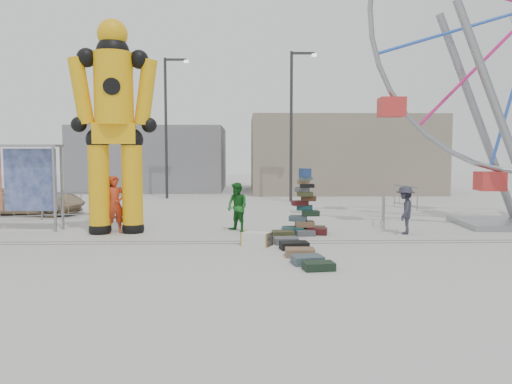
{
  "coord_description": "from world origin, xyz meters",
  "views": [
    {
      "loc": [
        0.51,
        -13.83,
        2.68
      ],
      "look_at": [
        0.88,
        2.62,
        1.36
      ],
      "focal_mm": 35.0,
      "sensor_mm": 36.0,
      "label": 1
    }
  ],
  "objects_px": {
    "crash_test_dummy": "(114,118)",
    "barricade_dummy_b": "(68,205)",
    "barricade_wheel_front": "(383,210)",
    "suitcase_tower": "(304,215)",
    "barricade_wheel_back": "(405,197)",
    "pedestrian_green": "(237,207)",
    "lamp_post_right": "(293,118)",
    "pedestrian_black": "(111,200)",
    "banner_scaffold": "(2,166)",
    "pedestrian_grey": "(405,210)",
    "parked_suv": "(31,200)",
    "steamer_trunk": "(257,239)",
    "barricade_dummy_c": "(114,209)",
    "barricade_dummy_a": "(14,207)",
    "lamp_post_left": "(168,120)",
    "pedestrian_red": "(115,204)"
  },
  "relations": [
    {
      "from": "barricade_wheel_back",
      "to": "pedestrian_grey",
      "type": "distance_m",
      "value": 7.79
    },
    {
      "from": "steamer_trunk",
      "to": "barricade_dummy_c",
      "type": "height_order",
      "value": "barricade_dummy_c"
    },
    {
      "from": "suitcase_tower",
      "to": "pedestrian_red",
      "type": "xyz_separation_m",
      "value": [
        -6.25,
        0.24,
        0.35
      ]
    },
    {
      "from": "barricade_wheel_front",
      "to": "lamp_post_left",
      "type": "bearing_deg",
      "value": 55.68
    },
    {
      "from": "banner_scaffold",
      "to": "pedestrian_black",
      "type": "xyz_separation_m",
      "value": [
        2.88,
        2.89,
        -1.44
      ]
    },
    {
      "from": "suitcase_tower",
      "to": "barricade_dummy_b",
      "type": "distance_m",
      "value": 9.8
    },
    {
      "from": "crash_test_dummy",
      "to": "barricade_wheel_front",
      "type": "bearing_deg",
      "value": 0.98
    },
    {
      "from": "lamp_post_right",
      "to": "pedestrian_green",
      "type": "height_order",
      "value": "lamp_post_right"
    },
    {
      "from": "barricade_wheel_back",
      "to": "parked_suv",
      "type": "distance_m",
      "value": 16.94
    },
    {
      "from": "suitcase_tower",
      "to": "barricade_dummy_a",
      "type": "relative_size",
      "value": 1.08
    },
    {
      "from": "suitcase_tower",
      "to": "barricade_wheel_back",
      "type": "distance_m",
      "value": 9.22
    },
    {
      "from": "suitcase_tower",
      "to": "parked_suv",
      "type": "height_order",
      "value": "suitcase_tower"
    },
    {
      "from": "pedestrian_black",
      "to": "pedestrian_green",
      "type": "bearing_deg",
      "value": -179.4
    },
    {
      "from": "pedestrian_red",
      "to": "parked_suv",
      "type": "xyz_separation_m",
      "value": [
        -4.88,
        5.02,
        -0.33
      ]
    },
    {
      "from": "pedestrian_green",
      "to": "lamp_post_right",
      "type": "bearing_deg",
      "value": 119.19
    },
    {
      "from": "barricade_dummy_a",
      "to": "barricade_wheel_back",
      "type": "height_order",
      "value": "same"
    },
    {
      "from": "suitcase_tower",
      "to": "banner_scaffold",
      "type": "bearing_deg",
      "value": 178.59
    },
    {
      "from": "steamer_trunk",
      "to": "pedestrian_green",
      "type": "relative_size",
      "value": 0.5
    },
    {
      "from": "banner_scaffold",
      "to": "pedestrian_grey",
      "type": "relative_size",
      "value": 2.59
    },
    {
      "from": "crash_test_dummy",
      "to": "barricade_dummy_b",
      "type": "distance_m",
      "value": 5.59
    },
    {
      "from": "steamer_trunk",
      "to": "pedestrian_grey",
      "type": "xyz_separation_m",
      "value": [
        4.9,
        1.91,
        0.6
      ]
    },
    {
      "from": "suitcase_tower",
      "to": "parked_suv",
      "type": "bearing_deg",
      "value": 158.58
    },
    {
      "from": "barricade_wheel_back",
      "to": "pedestrian_green",
      "type": "height_order",
      "value": "pedestrian_green"
    },
    {
      "from": "lamp_post_left",
      "to": "barricade_wheel_back",
      "type": "relative_size",
      "value": 4.0
    },
    {
      "from": "barricade_dummy_b",
      "to": "barricade_dummy_c",
      "type": "bearing_deg",
      "value": -36.86
    },
    {
      "from": "barricade_dummy_c",
      "to": "banner_scaffold",
      "type": "bearing_deg",
      "value": -138.08
    },
    {
      "from": "lamp_post_right",
      "to": "pedestrian_black",
      "type": "bearing_deg",
      "value": -139.64
    },
    {
      "from": "pedestrian_grey",
      "to": "barricade_dummy_c",
      "type": "bearing_deg",
      "value": -81.95
    },
    {
      "from": "suitcase_tower",
      "to": "crash_test_dummy",
      "type": "relative_size",
      "value": 0.3
    },
    {
      "from": "pedestrian_green",
      "to": "pedestrian_red",
      "type": "bearing_deg",
      "value": -130.86
    },
    {
      "from": "steamer_trunk",
      "to": "pedestrian_black",
      "type": "relative_size",
      "value": 0.54
    },
    {
      "from": "barricade_wheel_front",
      "to": "barricade_dummy_c",
      "type": "bearing_deg",
      "value": 100.09
    },
    {
      "from": "barricade_dummy_c",
      "to": "barricade_dummy_b",
      "type": "bearing_deg",
      "value": 166.01
    },
    {
      "from": "pedestrian_grey",
      "to": "parked_suv",
      "type": "bearing_deg",
      "value": -87.48
    },
    {
      "from": "lamp_post_left",
      "to": "barricade_dummy_b",
      "type": "relative_size",
      "value": 4.0
    },
    {
      "from": "crash_test_dummy",
      "to": "barricade_dummy_b",
      "type": "height_order",
      "value": "crash_test_dummy"
    },
    {
      "from": "barricade_wheel_front",
      "to": "crash_test_dummy",
      "type": "bearing_deg",
      "value": 114.21
    },
    {
      "from": "barricade_dummy_c",
      "to": "parked_suv",
      "type": "distance_m",
      "value": 5.0
    },
    {
      "from": "suitcase_tower",
      "to": "pedestrian_green",
      "type": "bearing_deg",
      "value": 170.31
    },
    {
      "from": "pedestrian_black",
      "to": "pedestrian_grey",
      "type": "relative_size",
      "value": 0.97
    },
    {
      "from": "parked_suv",
      "to": "pedestrian_green",
      "type": "bearing_deg",
      "value": -112.68
    },
    {
      "from": "barricade_wheel_front",
      "to": "parked_suv",
      "type": "height_order",
      "value": "parked_suv"
    },
    {
      "from": "banner_scaffold",
      "to": "barricade_dummy_c",
      "type": "xyz_separation_m",
      "value": [
        3.32,
        1.64,
        -1.65
      ]
    },
    {
      "from": "crash_test_dummy",
      "to": "barricade_dummy_c",
      "type": "relative_size",
      "value": 3.58
    },
    {
      "from": "steamer_trunk",
      "to": "parked_suv",
      "type": "height_order",
      "value": "parked_suv"
    },
    {
      "from": "barricade_wheel_back",
      "to": "barricade_dummy_b",
      "type": "bearing_deg",
      "value": -90.49
    },
    {
      "from": "barricade_wheel_back",
      "to": "pedestrian_grey",
      "type": "height_order",
      "value": "pedestrian_grey"
    },
    {
      "from": "suitcase_tower",
      "to": "barricade_wheel_front",
      "type": "xyz_separation_m",
      "value": [
        3.14,
        1.88,
        -0.05
      ]
    },
    {
      "from": "lamp_post_right",
      "to": "parked_suv",
      "type": "bearing_deg",
      "value": -155.53
    },
    {
      "from": "barricade_dummy_a",
      "to": "pedestrian_red",
      "type": "xyz_separation_m",
      "value": [
        4.7,
        -3.02,
        0.4
      ]
    }
  ]
}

